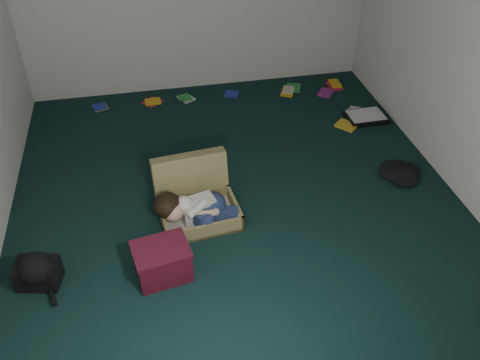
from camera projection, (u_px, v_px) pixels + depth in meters
name	position (u px, v px, depth m)	size (l,w,h in m)	color
floor	(237.00, 200.00, 4.62)	(4.50, 4.50, 0.00)	black
wall_front	(343.00, 309.00, 2.09)	(4.50, 4.50, 0.00)	white
wall_right	(476.00, 47.00, 4.13)	(4.50, 4.50, 0.00)	white
suitcase	(196.00, 199.00, 4.41)	(0.72, 0.71, 0.48)	olive
person	(195.00, 208.00, 4.25)	(0.73, 0.35, 0.30)	silver
maroon_bin	(162.00, 261.00, 3.84)	(0.47, 0.39, 0.29)	#490F1E
backpack	(38.00, 272.00, 3.79)	(0.38, 0.31, 0.23)	black
clothing_pile	(412.00, 174.00, 4.83)	(0.39, 0.32, 0.13)	black
paper_tray	(366.00, 117.00, 5.71)	(0.44, 0.33, 0.06)	black
book_scatter	(261.00, 99.00, 6.06)	(3.08, 1.20, 0.02)	gold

